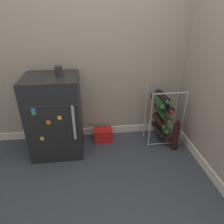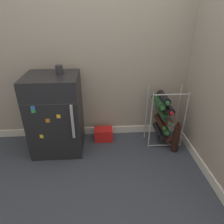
{
  "view_description": "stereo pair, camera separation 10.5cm",
  "coord_description": "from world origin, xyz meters",
  "px_view_note": "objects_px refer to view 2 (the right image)",
  "views": [
    {
      "loc": [
        -0.17,
        -1.56,
        1.39
      ],
      "look_at": [
        0.05,
        0.32,
        0.42
      ],
      "focal_mm": 32.0,
      "sensor_mm": 36.0,
      "label": 1
    },
    {
      "loc": [
        -0.07,
        -1.57,
        1.39
      ],
      "look_at": [
        0.05,
        0.32,
        0.42
      ],
      "focal_mm": 32.0,
      "sensor_mm": 36.0,
      "label": 2
    }
  ],
  "objects_px": {
    "mini_fridge": "(56,114)",
    "loose_bottle_floor": "(176,138)",
    "fridge_top_cup": "(59,70)",
    "soda_box": "(104,134)",
    "wine_rack": "(163,116)"
  },
  "relations": [
    {
      "from": "mini_fridge",
      "to": "soda_box",
      "type": "height_order",
      "value": "mini_fridge"
    },
    {
      "from": "soda_box",
      "to": "wine_rack",
      "type": "bearing_deg",
      "value": -7.87
    },
    {
      "from": "wine_rack",
      "to": "loose_bottle_floor",
      "type": "xyz_separation_m",
      "value": [
        0.11,
        -0.18,
        -0.18
      ]
    },
    {
      "from": "mini_fridge",
      "to": "fridge_top_cup",
      "type": "distance_m",
      "value": 0.47
    },
    {
      "from": "loose_bottle_floor",
      "to": "fridge_top_cup",
      "type": "bearing_deg",
      "value": 171.12
    },
    {
      "from": "wine_rack",
      "to": "loose_bottle_floor",
      "type": "height_order",
      "value": "wine_rack"
    },
    {
      "from": "wine_rack",
      "to": "fridge_top_cup",
      "type": "distance_m",
      "value": 1.19
    },
    {
      "from": "mini_fridge",
      "to": "loose_bottle_floor",
      "type": "bearing_deg",
      "value": -6.71
    },
    {
      "from": "fridge_top_cup",
      "to": "loose_bottle_floor",
      "type": "distance_m",
      "value": 1.39
    },
    {
      "from": "soda_box",
      "to": "loose_bottle_floor",
      "type": "xyz_separation_m",
      "value": [
        0.77,
        -0.27,
        0.09
      ]
    },
    {
      "from": "mini_fridge",
      "to": "loose_bottle_floor",
      "type": "xyz_separation_m",
      "value": [
        1.26,
        -0.15,
        -0.25
      ]
    },
    {
      "from": "mini_fridge",
      "to": "soda_box",
      "type": "xyz_separation_m",
      "value": [
        0.49,
        0.12,
        -0.35
      ]
    },
    {
      "from": "soda_box",
      "to": "fridge_top_cup",
      "type": "xyz_separation_m",
      "value": [
        -0.41,
        -0.08,
        0.81
      ]
    },
    {
      "from": "mini_fridge",
      "to": "fridge_top_cup",
      "type": "xyz_separation_m",
      "value": [
        0.08,
        0.04,
        0.46
      ]
    },
    {
      "from": "fridge_top_cup",
      "to": "loose_bottle_floor",
      "type": "xyz_separation_m",
      "value": [
        1.18,
        -0.18,
        -0.71
      ]
    }
  ]
}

